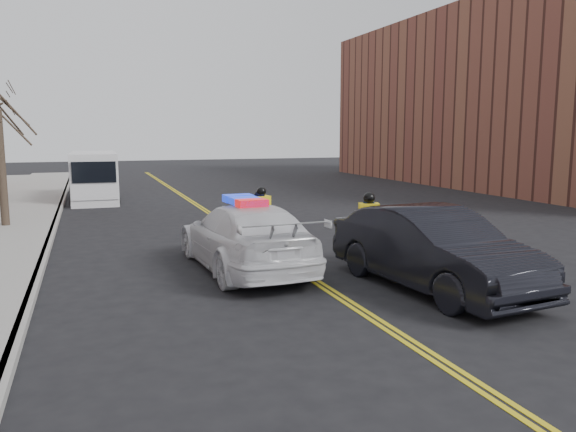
# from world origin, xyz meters

# --- Properties ---
(ground) EXTENTS (120.00, 120.00, 0.00)m
(ground) POSITION_xyz_m (0.00, 0.00, 0.00)
(ground) COLOR black
(ground) RESTS_ON ground
(center_line_left) EXTENTS (0.10, 60.00, 0.01)m
(center_line_left) POSITION_xyz_m (-0.08, 8.00, 0.01)
(center_line_left) COLOR gold
(center_line_left) RESTS_ON ground
(center_line_right) EXTENTS (0.10, 60.00, 0.01)m
(center_line_right) POSITION_xyz_m (0.08, 8.00, 0.01)
(center_line_right) COLOR gold
(center_line_right) RESTS_ON ground
(sidewalk) EXTENTS (3.00, 60.00, 0.15)m
(sidewalk) POSITION_xyz_m (-7.50, 8.00, 0.07)
(sidewalk) COLOR gray
(sidewalk) RESTS_ON ground
(curb) EXTENTS (0.20, 60.00, 0.15)m
(curb) POSITION_xyz_m (-6.00, 8.00, 0.07)
(curb) COLOR gray
(curb) RESTS_ON ground
(building_across) EXTENTS (12.00, 30.00, 11.00)m
(building_across) POSITION_xyz_m (22.00, 18.00, 5.50)
(building_across) COLOR brown
(building_across) RESTS_ON ground
(police_cruiser) EXTENTS (2.57, 5.79, 1.81)m
(police_cruiser) POSITION_xyz_m (-1.20, 1.43, 0.83)
(police_cruiser) COLOR white
(police_cruiser) RESTS_ON ground
(dark_sedan) EXTENTS (2.41, 5.55, 1.78)m
(dark_sedan) POSITION_xyz_m (2.13, -1.66, 0.89)
(dark_sedan) COLOR black
(dark_sedan) RESTS_ON ground
(cargo_van) EXTENTS (2.29, 5.80, 2.42)m
(cargo_van) POSITION_xyz_m (-4.49, 17.52, 1.18)
(cargo_van) COLOR white
(cargo_van) RESTS_ON ground
(cyclist_near) EXTENTS (1.33, 2.05, 1.90)m
(cyclist_near) POSITION_xyz_m (1.80, 0.65, 0.66)
(cyclist_near) COLOR black
(cyclist_near) RESTS_ON ground
(cyclist_far) EXTENTS (0.92, 1.85, 1.80)m
(cyclist_far) POSITION_xyz_m (-0.00, 3.93, 0.71)
(cyclist_far) COLOR black
(cyclist_far) RESTS_ON ground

